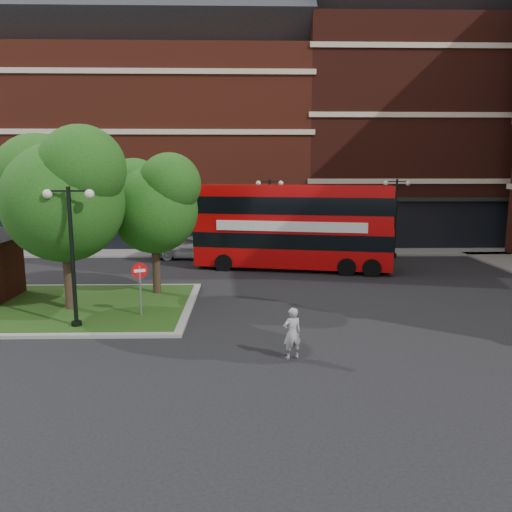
{
  "coord_description": "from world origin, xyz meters",
  "views": [
    {
      "loc": [
        0.41,
        -16.82,
        5.52
      ],
      "look_at": [
        0.9,
        3.73,
        2.0
      ],
      "focal_mm": 35.0,
      "sensor_mm": 36.0,
      "label": 1
    }
  ],
  "objects_px": {
    "woman": "(292,333)",
    "car_white": "(283,245)",
    "bus": "(293,221)",
    "car_silver": "(189,247)"
  },
  "relations": [
    {
      "from": "woman",
      "to": "car_white",
      "type": "bearing_deg",
      "value": -112.21
    },
    {
      "from": "bus",
      "to": "woman",
      "type": "xyz_separation_m",
      "value": [
        -1.32,
        -13.65,
        -1.95
      ]
    },
    {
      "from": "woman",
      "to": "car_silver",
      "type": "xyz_separation_m",
      "value": [
        -4.9,
        17.2,
        -0.0
      ]
    },
    {
      "from": "car_silver",
      "to": "woman",
      "type": "bearing_deg",
      "value": -160.08
    },
    {
      "from": "woman",
      "to": "car_silver",
      "type": "distance_m",
      "value": 17.89
    },
    {
      "from": "bus",
      "to": "car_silver",
      "type": "xyz_separation_m",
      "value": [
        -6.22,
        3.55,
        -1.95
      ]
    },
    {
      "from": "bus",
      "to": "woman",
      "type": "distance_m",
      "value": 13.85
    },
    {
      "from": "car_silver",
      "to": "bus",
      "type": "bearing_deg",
      "value": -115.71
    },
    {
      "from": "bus",
      "to": "car_white",
      "type": "bearing_deg",
      "value": 103.82
    },
    {
      "from": "bus",
      "to": "car_white",
      "type": "relative_size",
      "value": 2.98
    }
  ]
}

